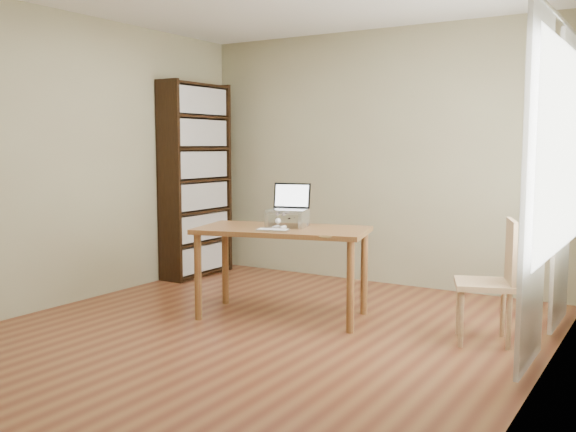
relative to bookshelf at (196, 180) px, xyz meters
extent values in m
cube|color=#5B2917|center=(1.83, -1.55, -1.06)|extent=(4.00, 4.50, 0.02)
cube|color=gray|center=(1.83, 0.71, 0.25)|extent=(4.00, 0.02, 2.60)
cube|color=gray|center=(-0.18, -1.55, 0.25)|extent=(0.02, 4.50, 2.60)
cube|color=gray|center=(3.84, -1.55, 0.25)|extent=(0.02, 4.50, 2.60)
cube|color=white|center=(3.81, -0.75, 0.35)|extent=(0.01, 1.80, 1.40)
cube|color=black|center=(-0.01, -0.43, 0.00)|extent=(0.30, 0.04, 2.10)
cube|color=black|center=(-0.01, 0.43, 0.00)|extent=(0.30, 0.04, 2.10)
cube|color=black|center=(-0.15, 0.00, 0.00)|extent=(0.02, 0.90, 2.10)
cube|color=black|center=(-0.01, 0.00, -1.02)|extent=(0.30, 0.84, 0.02)
cube|color=black|center=(0.02, 0.00, -0.85)|extent=(0.20, 0.78, 0.28)
cube|color=black|center=(-0.01, 0.00, -0.68)|extent=(0.30, 0.84, 0.03)
cube|color=black|center=(0.02, 0.00, -0.51)|extent=(0.20, 0.78, 0.28)
cube|color=black|center=(-0.01, 0.00, -0.34)|extent=(0.30, 0.84, 0.02)
cube|color=black|center=(0.02, 0.00, -0.17)|extent=(0.20, 0.78, 0.28)
cube|color=black|center=(-0.01, 0.00, 0.00)|extent=(0.30, 0.84, 0.02)
cube|color=black|center=(0.02, 0.00, 0.17)|extent=(0.20, 0.78, 0.28)
cube|color=black|center=(-0.01, 0.00, 0.34)|extent=(0.30, 0.84, 0.02)
cube|color=black|center=(0.02, 0.00, 0.51)|extent=(0.20, 0.78, 0.28)
cube|color=black|center=(-0.01, 0.00, 0.68)|extent=(0.30, 0.84, 0.02)
cube|color=black|center=(0.02, 0.00, 0.85)|extent=(0.20, 0.78, 0.28)
cube|color=black|center=(-0.01, 0.00, 1.02)|extent=(0.30, 0.84, 0.03)
cube|color=silver|center=(3.75, -1.30, 0.10)|extent=(0.03, 0.70, 2.20)
cube|color=silver|center=(3.75, -0.20, 0.10)|extent=(0.03, 0.70, 2.20)
cylinder|color=silver|center=(3.75, -0.75, 1.23)|extent=(0.03, 1.90, 0.03)
cube|color=brown|center=(1.73, -0.99, -0.32)|extent=(1.52, 1.02, 0.04)
cylinder|color=brown|center=(1.09, -0.70, -0.70)|extent=(0.06, 0.06, 0.71)
cylinder|color=brown|center=(2.36, -0.70, -0.70)|extent=(0.06, 0.06, 0.71)
cylinder|color=brown|center=(1.09, -1.27, -0.70)|extent=(0.06, 0.06, 0.71)
cylinder|color=brown|center=(2.36, -1.27, -0.70)|extent=(0.06, 0.06, 0.71)
cube|color=silver|center=(1.58, -0.91, -0.24)|extent=(0.03, 0.25, 0.12)
cube|color=silver|center=(1.87, -0.91, -0.24)|extent=(0.03, 0.25, 0.12)
cube|color=silver|center=(1.73, -0.91, -0.17)|extent=(0.32, 0.25, 0.01)
cube|color=silver|center=(1.73, -0.91, -0.16)|extent=(0.36, 0.30, 0.02)
cube|color=black|center=(1.73, -0.78, -0.05)|extent=(0.32, 0.12, 0.21)
cube|color=white|center=(1.73, -0.78, -0.05)|extent=(0.29, 0.11, 0.18)
cube|color=silver|center=(1.78, -1.21, -0.29)|extent=(0.27, 0.17, 0.02)
cube|color=white|center=(1.78, -1.21, -0.28)|extent=(0.25, 0.15, 0.00)
cylinder|color=brown|center=(2.29, -1.28, -0.30)|extent=(0.10, 0.10, 0.01)
ellipsoid|color=#3F3631|center=(1.73, -0.88, -0.23)|extent=(0.17, 0.39, 0.13)
ellipsoid|color=#3F3631|center=(1.73, -0.77, -0.24)|extent=(0.15, 0.16, 0.12)
ellipsoid|color=#3F3631|center=(1.73, -1.07, -0.21)|extent=(0.10, 0.10, 0.09)
ellipsoid|color=silver|center=(1.73, -1.03, -0.25)|extent=(0.09, 0.09, 0.08)
sphere|color=silver|center=(1.73, -1.10, -0.23)|extent=(0.04, 0.04, 0.04)
cone|color=#3F3631|center=(1.70, -1.06, -0.17)|extent=(0.03, 0.04, 0.04)
cone|color=#3F3631|center=(1.76, -1.06, -0.17)|extent=(0.03, 0.04, 0.04)
cylinder|color=silver|center=(1.70, -1.08, -0.28)|extent=(0.03, 0.09, 0.03)
cylinder|color=silver|center=(1.76, -1.08, -0.28)|extent=(0.03, 0.09, 0.03)
cylinder|color=#3F3631|center=(1.82, -0.75, -0.28)|extent=(0.14, 0.21, 0.03)
cube|color=tan|center=(3.34, -0.81, -0.62)|extent=(0.51, 0.51, 0.04)
cylinder|color=tan|center=(3.17, -0.97, -0.84)|extent=(0.04, 0.04, 0.43)
cylinder|color=tan|center=(3.50, -0.97, -0.84)|extent=(0.04, 0.04, 0.43)
cylinder|color=tan|center=(3.17, -0.64, -0.84)|extent=(0.04, 0.04, 0.43)
cylinder|color=tan|center=(3.50, -0.64, -0.84)|extent=(0.04, 0.04, 0.43)
cube|color=tan|center=(3.52, -0.81, -0.39)|extent=(0.16, 0.37, 0.47)
camera|label=1|loc=(4.51, -5.43, 0.38)|focal=40.00mm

